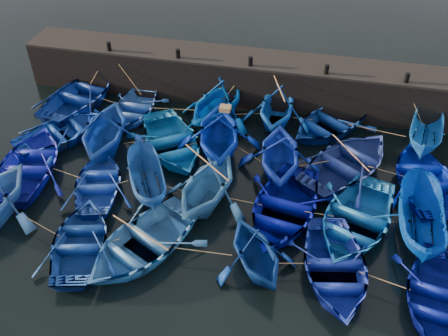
% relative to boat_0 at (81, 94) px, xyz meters
% --- Properties ---
extents(ground, '(120.00, 120.00, 0.00)m').
position_rel_boat_0_xyz_m(ground, '(9.33, -7.90, -0.60)').
color(ground, black).
rests_on(ground, ground).
extents(quay_wall, '(26.00, 2.50, 2.50)m').
position_rel_boat_0_xyz_m(quay_wall, '(9.33, 2.60, 0.65)').
color(quay_wall, black).
rests_on(quay_wall, ground).
extents(quay_top, '(26.00, 2.50, 0.12)m').
position_rel_boat_0_xyz_m(quay_top, '(9.33, 2.60, 1.96)').
color(quay_top, black).
rests_on(quay_top, quay_wall).
extents(bollard_0, '(0.24, 0.24, 0.50)m').
position_rel_boat_0_xyz_m(bollard_0, '(1.33, 1.70, 2.27)').
color(bollard_0, black).
rests_on(bollard_0, quay_top).
extents(bollard_1, '(0.24, 0.24, 0.50)m').
position_rel_boat_0_xyz_m(bollard_1, '(5.33, 1.70, 2.27)').
color(bollard_1, black).
rests_on(bollard_1, quay_top).
extents(bollard_2, '(0.24, 0.24, 0.50)m').
position_rel_boat_0_xyz_m(bollard_2, '(9.33, 1.70, 2.27)').
color(bollard_2, black).
rests_on(bollard_2, quay_top).
extents(bollard_3, '(0.24, 0.24, 0.50)m').
position_rel_boat_0_xyz_m(bollard_3, '(13.33, 1.70, 2.27)').
color(bollard_3, black).
rests_on(bollard_3, quay_top).
extents(bollard_4, '(0.24, 0.24, 0.50)m').
position_rel_boat_0_xyz_m(bollard_4, '(17.33, 1.70, 2.27)').
color(bollard_4, black).
rests_on(bollard_4, quay_top).
extents(boat_0, '(5.22, 6.48, 1.19)m').
position_rel_boat_0_xyz_m(boat_0, '(0.00, 0.00, 0.00)').
color(boat_0, navy).
rests_on(boat_0, ground).
extents(boat_1, '(3.21, 4.45, 0.92)m').
position_rel_boat_0_xyz_m(boat_1, '(3.30, -0.40, -0.14)').
color(boat_1, blue).
rests_on(boat_1, ground).
extents(boat_2, '(5.37, 5.76, 2.47)m').
position_rel_boat_0_xyz_m(boat_2, '(7.93, -0.03, 0.64)').
color(boat_2, '#0046A6').
rests_on(boat_2, ground).
extents(boat_3, '(3.79, 4.39, 2.31)m').
position_rel_boat_0_xyz_m(boat_3, '(11.05, 0.36, 0.56)').
color(boat_3, blue).
rests_on(boat_3, ground).
extents(boat_4, '(6.07, 6.31, 1.07)m').
position_rel_boat_0_xyz_m(boat_4, '(13.86, 0.37, -0.06)').
color(boat_4, navy).
rests_on(boat_4, ground).
extents(boat_5, '(2.33, 4.45, 1.64)m').
position_rel_boat_0_xyz_m(boat_5, '(18.60, -0.10, 0.22)').
color(boat_5, '#1458B3').
rests_on(boat_5, ground).
extents(boat_6, '(5.81, 6.06, 1.02)m').
position_rel_boat_0_xyz_m(boat_6, '(0.58, -3.43, -0.08)').
color(boat_6, '#1340A6').
rests_on(boat_6, ground).
extents(boat_7, '(4.90, 5.46, 2.58)m').
position_rel_boat_0_xyz_m(boat_7, '(3.14, -3.75, 0.69)').
color(boat_7, navy).
rests_on(boat_7, ground).
extents(boat_8, '(6.28, 6.69, 1.13)m').
position_rel_boat_0_xyz_m(boat_8, '(6.31, -3.13, -0.03)').
color(boat_8, blue).
rests_on(boat_8, ground).
extents(boat_9, '(5.29, 5.78, 2.58)m').
position_rel_boat_0_xyz_m(boat_9, '(8.66, -2.80, 0.70)').
color(boat_9, '#0325A0').
rests_on(boat_9, ground).
extents(boat_10, '(4.49, 5.02, 2.38)m').
position_rel_boat_0_xyz_m(boat_10, '(11.76, -3.65, 0.60)').
color(boat_10, '#0D29A9').
rests_on(boat_10, ground).
extents(boat_11, '(6.65, 7.08, 1.19)m').
position_rel_boat_0_xyz_m(boat_11, '(14.92, -2.92, 0.00)').
color(boat_11, navy).
rests_on(boat_11, ground).
extents(boat_12, '(4.64, 5.94, 1.13)m').
position_rel_boat_0_xyz_m(boat_12, '(18.36, -3.32, -0.03)').
color(boat_12, '#031CCA').
rests_on(boat_12, ground).
extents(boat_13, '(4.97, 6.19, 1.14)m').
position_rel_boat_0_xyz_m(boat_13, '(0.32, -6.23, -0.02)').
color(boat_13, '#1019A4').
rests_on(boat_13, ground).
extents(boat_14, '(4.26, 5.12, 0.92)m').
position_rel_boat_0_xyz_m(boat_14, '(3.97, -6.64, -0.14)').
color(boat_14, blue).
rests_on(boat_14, ground).
extents(boat_15, '(3.27, 4.28, 1.57)m').
position_rel_boat_0_xyz_m(boat_15, '(6.15, -6.35, 0.19)').
color(boat_15, navy).
rests_on(boat_15, ground).
extents(boat_16, '(4.80, 5.27, 2.37)m').
position_rel_boat_0_xyz_m(boat_16, '(8.99, -6.47, 0.59)').
color(boat_16, '#2E6CAF').
rests_on(boat_16, ground).
extents(boat_17, '(4.83, 6.12, 1.15)m').
position_rel_boat_0_xyz_m(boat_17, '(12.33, -6.58, -0.02)').
color(boat_17, '#02098C').
rests_on(boat_17, ground).
extents(boat_18, '(5.51, 6.56, 1.16)m').
position_rel_boat_0_xyz_m(boat_18, '(15.34, -6.60, -0.01)').
color(boat_18, '#105CB7').
rests_on(boat_18, ground).
extents(boat_19, '(1.82, 4.75, 1.83)m').
position_rel_boat_0_xyz_m(boat_19, '(17.78, -6.39, 0.32)').
color(boat_19, '#00389B').
rests_on(boat_19, ground).
extents(boat_21, '(4.30, 5.25, 0.95)m').
position_rel_boat_0_xyz_m(boat_21, '(4.70, -10.13, -0.12)').
color(boat_21, navy).
rests_on(boat_21, ground).
extents(boat_22, '(5.88, 6.56, 1.12)m').
position_rel_boat_0_xyz_m(boat_22, '(7.11, -9.73, -0.04)').
color(boat_22, '#3574CF').
rests_on(boat_22, ground).
extents(boat_23, '(4.65, 4.81, 1.94)m').
position_rel_boat_0_xyz_m(boat_23, '(11.64, -9.58, 0.37)').
color(boat_23, navy).
rests_on(boat_23, ground).
extents(boat_24, '(4.55, 5.68, 1.05)m').
position_rel_boat_0_xyz_m(boat_24, '(14.62, -9.33, -0.07)').
color(boat_24, '#162AA2').
rests_on(boat_24, ground).
extents(boat_25, '(4.13, 5.24, 0.99)m').
position_rel_boat_0_xyz_m(boat_25, '(18.24, -9.76, -0.10)').
color(boat_25, '#061183').
rests_on(boat_25, ground).
extents(wooden_crate, '(0.51, 0.42, 0.23)m').
position_rel_boat_0_xyz_m(wooden_crate, '(8.96, -2.80, 2.10)').
color(wooden_crate, olive).
rests_on(wooden_crate, boat_9).
extents(mooring_ropes, '(18.64, 11.76, 2.10)m').
position_rel_boat_0_xyz_m(mooring_ropes, '(9.09, -2.80, 0.28)').
color(mooring_ropes, tan).
rests_on(mooring_ropes, ground).
extents(loose_oars, '(10.07, 12.17, 1.31)m').
position_rel_boat_0_xyz_m(loose_oars, '(10.52, -4.69, 1.18)').
color(loose_oars, '#99724C').
rests_on(loose_oars, ground).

